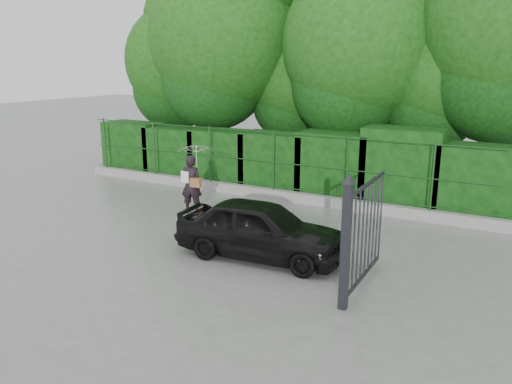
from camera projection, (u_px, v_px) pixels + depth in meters
The scene contains 8 objects.
ground at pixel (172, 242), 11.68m from camera, with size 80.00×80.00×0.00m, color gray.
kerb at pixel (262, 193), 15.46m from camera, with size 14.00×0.25×0.30m, color #9E9E99.
fence at pixel (268, 160), 15.09m from camera, with size 14.13×0.06×1.80m.
hedge at pixel (282, 161), 16.01m from camera, with size 14.20×1.20×2.29m.
trees at pixel (338, 45), 16.55m from camera, with size 17.10×6.15×8.08m.
gate at pixel (355, 235), 8.63m from camera, with size 0.22×2.33×2.36m.
woman at pixel (195, 168), 13.55m from camera, with size 1.00×1.02×1.94m.
car at pixel (261, 229), 10.64m from camera, with size 1.48×3.68×1.25m, color black.
Camera 1 is at (7.01, -8.71, 4.09)m, focal length 35.00 mm.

